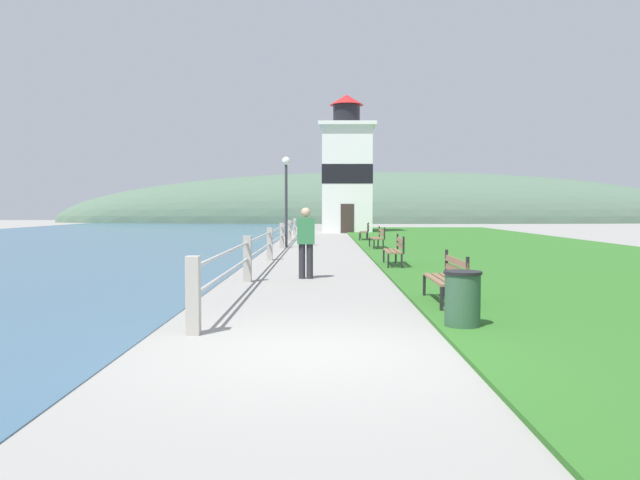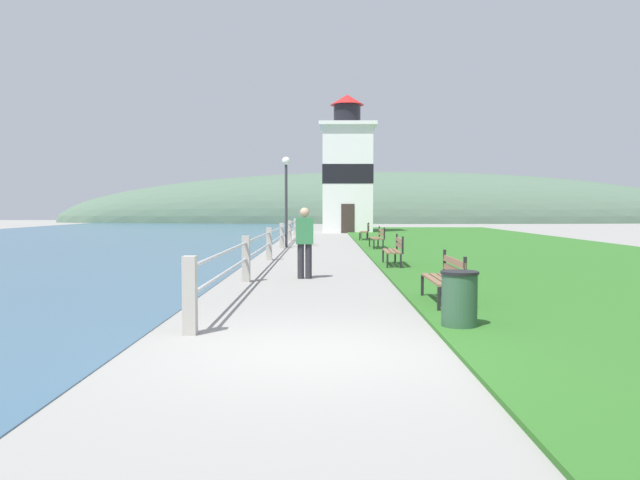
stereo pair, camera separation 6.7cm
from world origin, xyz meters
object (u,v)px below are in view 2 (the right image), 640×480
(park_bench_by_lighthouse, at_px, (366,231))
(trash_bin, at_px, (459,300))
(park_bench_far, at_px, (378,236))
(person_strolling, at_px, (305,240))
(lamp_post, at_px, (286,185))
(park_bench_near, at_px, (446,276))
(lighthouse, at_px, (347,172))
(park_bench_midway, at_px, (395,249))

(park_bench_by_lighthouse, height_order, trash_bin, park_bench_by_lighthouse)
(park_bench_far, distance_m, trash_bin, 17.19)
(park_bench_by_lighthouse, height_order, person_strolling, person_strolling)
(trash_bin, xyz_separation_m, lamp_post, (-3.60, 18.56, 2.31))
(lamp_post, bearing_deg, trash_bin, -79.03)
(person_strolling, height_order, trash_bin, person_strolling)
(park_bench_near, relative_size, park_bench_far, 0.97)
(park_bench_by_lighthouse, distance_m, lighthouse, 12.07)
(park_bench_midway, distance_m, park_bench_far, 7.81)
(park_bench_near, height_order, trash_bin, park_bench_near)
(park_bench_midway, height_order, person_strolling, person_strolling)
(park_bench_far, xyz_separation_m, lamp_post, (-3.93, 1.38, 2.20))
(lighthouse, bearing_deg, trash_bin, -89.46)
(park_bench_by_lighthouse, distance_m, lamp_post, 6.99)
(park_bench_near, bearing_deg, park_bench_midway, -89.18)
(person_strolling, relative_size, trash_bin, 2.07)
(park_bench_by_lighthouse, relative_size, person_strolling, 0.99)
(lamp_post, bearing_deg, park_bench_far, -19.33)
(lamp_post, bearing_deg, park_bench_midway, -67.88)
(park_bench_by_lighthouse, bearing_deg, park_bench_midway, 95.26)
(park_bench_by_lighthouse, bearing_deg, trash_bin, 95.11)
(park_bench_midway, xyz_separation_m, lamp_post, (-3.73, 9.19, 2.20))
(park_bench_far, bearing_deg, lamp_post, -20.93)
(park_bench_near, distance_m, park_bench_far, 14.99)
(park_bench_near, xyz_separation_m, park_bench_far, (0.10, 14.99, 0.00))
(lighthouse, height_order, trash_bin, lighthouse)
(park_bench_near, bearing_deg, lamp_post, -76.77)
(park_bench_by_lighthouse, distance_m, trash_bin, 23.98)
(park_bench_far, bearing_deg, park_bench_near, 88.04)
(lighthouse, height_order, lamp_post, lighthouse)
(park_bench_by_lighthouse, distance_m, person_strolling, 17.77)
(park_bench_midway, bearing_deg, lamp_post, -66.48)
(lighthouse, bearing_deg, park_bench_midway, -88.97)
(park_bench_midway, xyz_separation_m, trash_bin, (-0.13, -9.38, -0.12))
(lighthouse, bearing_deg, person_strolling, -94.07)
(park_bench_near, distance_m, person_strolling, 4.99)
(park_bench_by_lighthouse, bearing_deg, lighthouse, -81.42)
(trash_bin, bearing_deg, lighthouse, 90.54)
(lighthouse, bearing_deg, park_bench_by_lighthouse, -87.12)
(park_bench_by_lighthouse, bearing_deg, person_strolling, 87.14)
(lamp_post, bearing_deg, park_bench_near, -76.83)
(park_bench_near, xyz_separation_m, park_bench_midway, (-0.10, 7.18, 0.00))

